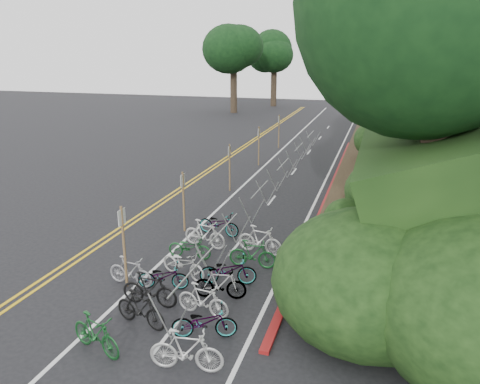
% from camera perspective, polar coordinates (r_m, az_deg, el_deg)
% --- Properties ---
extents(ground, '(120.00, 120.00, 0.00)m').
position_cam_1_polar(ground, '(15.68, -16.21, -10.79)').
color(ground, black).
rests_on(ground, ground).
extents(road_markings, '(7.47, 80.00, 0.01)m').
position_cam_1_polar(road_markings, '(23.88, -1.85, -0.43)').
color(road_markings, gold).
rests_on(road_markings, ground).
extents(red_curb, '(0.25, 28.00, 0.10)m').
position_cam_1_polar(red_curb, '(24.63, 10.84, -0.08)').
color(red_curb, maroon).
rests_on(red_curb, ground).
extents(embankment, '(14.30, 48.14, 9.11)m').
position_cam_1_polar(embankment, '(31.26, 26.03, 6.84)').
color(embankment, black).
rests_on(embankment, ground).
extents(bike_rack_front, '(1.19, 3.36, 1.28)m').
position_cam_1_polar(bike_rack_front, '(13.40, -5.67, -10.59)').
color(bike_rack_front, gray).
rests_on(bike_rack_front, ground).
extents(bike_racks_rest, '(1.14, 23.00, 1.17)m').
position_cam_1_polar(bike_racks_rest, '(25.76, 5.21, 2.76)').
color(bike_racks_rest, gray).
rests_on(bike_racks_rest, ground).
extents(signpost_near, '(0.08, 0.40, 2.65)m').
position_cam_1_polar(signpost_near, '(14.78, -14.00, -5.89)').
color(signpost_near, brown).
rests_on(signpost_near, ground).
extents(signposts_rest, '(0.08, 18.40, 2.50)m').
position_cam_1_polar(signposts_rest, '(27.13, 0.70, 4.81)').
color(signposts_rest, brown).
rests_on(signposts_rest, ground).
extents(bike_front, '(0.63, 1.63, 0.95)m').
position_cam_1_polar(bike_front, '(15.24, -13.23, -9.39)').
color(bike_front, '#9E9EA3').
rests_on(bike_front, ground).
extents(bike_valet, '(3.35, 9.92, 1.06)m').
position_cam_1_polar(bike_valet, '(14.79, -5.16, -9.78)').
color(bike_valet, '#144C1E').
rests_on(bike_valet, ground).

